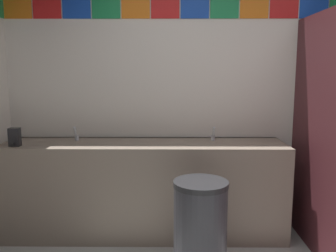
{
  "coord_description": "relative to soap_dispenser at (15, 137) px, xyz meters",
  "views": [
    {
      "loc": [
        -0.5,
        -1.73,
        1.52
      ],
      "look_at": [
        -0.52,
        1.12,
        1.08
      ],
      "focal_mm": 37.89,
      "sensor_mm": 36.0,
      "label": 1
    }
  ],
  "objects": [
    {
      "name": "wall_back",
      "position": [
        1.86,
        0.47,
        0.33
      ],
      "size": [
        4.17,
        0.09,
        2.56
      ],
      "color": "silver",
      "rests_on": "ground_plane"
    },
    {
      "name": "vanity_counter",
      "position": [
        1.11,
        0.16,
        -0.51
      ],
      "size": [
        2.57,
        0.55,
        0.87
      ],
      "color": "gray",
      "rests_on": "ground_plane"
    },
    {
      "name": "faucet_left",
      "position": [
        0.47,
        0.25,
        -0.03
      ],
      "size": [
        0.04,
        0.1,
        0.14
      ],
      "color": "silver",
      "rests_on": "vanity_counter"
    },
    {
      "name": "faucet_right",
      "position": [
        1.76,
        0.25,
        -0.03
      ],
      "size": [
        0.04,
        0.1,
        0.14
      ],
      "color": "silver",
      "rests_on": "vanity_counter"
    },
    {
      "name": "soap_dispenser",
      "position": [
        0.0,
        0.0,
        0.0
      ],
      "size": [
        0.09,
        0.09,
        0.16
      ],
      "color": "black",
      "rests_on": "vanity_counter"
    },
    {
      "name": "trash_bin",
      "position": [
        1.58,
        -0.52,
        -0.59
      ],
      "size": [
        0.41,
        0.41,
        0.72
      ],
      "color": "#333338",
      "rests_on": "ground_plane"
    }
  ]
}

